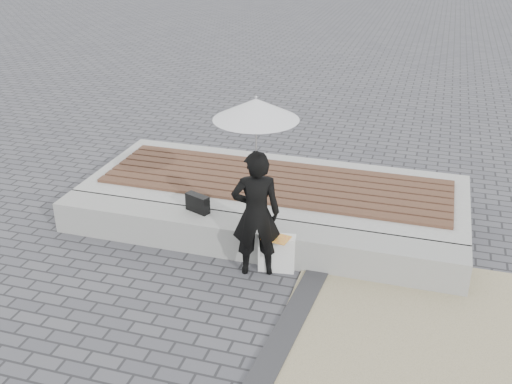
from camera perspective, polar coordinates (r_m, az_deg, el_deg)
ground at (r=6.11m, az=-5.31°, el=-13.10°), size 80.00×80.00×0.00m
edging_band at (r=5.54m, az=0.23°, el=-17.50°), size 0.61×5.20×0.04m
seating_ledge at (r=7.24m, az=-0.68°, el=-4.34°), size 5.00×0.45×0.40m
timber_platform at (r=8.26m, az=1.83°, el=-0.40°), size 5.00×2.00×0.40m
timber_decking at (r=8.17m, az=1.85°, el=1.00°), size 4.60×1.40×0.04m
woman at (r=6.63m, az=0.00°, el=-2.06°), size 0.62×0.51×1.47m
parasol at (r=6.17m, az=0.00°, el=7.77°), size 0.89×0.89×1.13m
handbag at (r=7.40m, az=-5.49°, el=-1.05°), size 0.33×0.22×0.22m
canvas_tote at (r=6.93m, az=1.98°, el=-5.71°), size 0.43×0.22×0.43m
magazine at (r=6.77m, az=1.89°, el=-4.33°), size 0.33×0.26×0.01m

